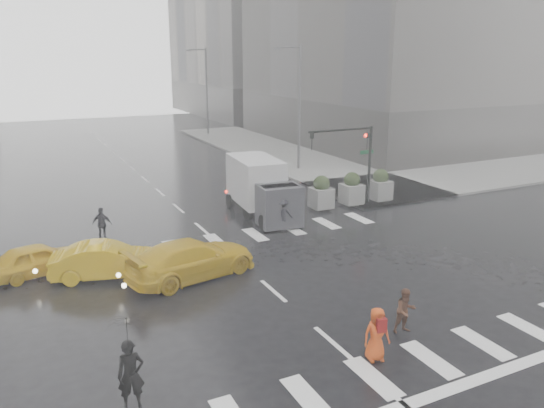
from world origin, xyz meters
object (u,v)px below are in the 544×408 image
traffic_signal_pole (355,150)px  pedestrian_brown (406,311)px  taxi_front (38,259)px  box_truck (262,187)px  taxi_mid (107,260)px  pedestrian_orange (377,334)px

traffic_signal_pole → pedestrian_brown: bearing=-118.2°
taxi_front → box_truck: bearing=-87.2°
taxi_mid → taxi_front: bearing=72.7°
traffic_signal_pole → box_truck: bearing=173.4°
taxi_front → traffic_signal_pole: bearing=-94.4°
pedestrian_brown → traffic_signal_pole: bearing=68.6°
traffic_signal_pole → pedestrian_brown: traffic_signal_pole is taller
taxi_mid → pedestrian_brown: bearing=-123.3°
taxi_front → box_truck: box_truck is taller
pedestrian_orange → taxi_mid: size_ratio=0.38×
pedestrian_orange → taxi_mid: (-5.78, 9.25, -0.11)m
pedestrian_brown → pedestrian_orange: (-1.74, -0.85, 0.07)m
pedestrian_orange → pedestrian_brown: bearing=38.8°
taxi_front → box_truck: (11.12, 3.20, 0.98)m
box_truck → pedestrian_brown: bearing=-90.1°
pedestrian_orange → box_truck: (2.99, 13.93, 0.81)m
pedestrian_brown → taxi_front: pedestrian_brown is taller
pedestrian_brown → taxi_mid: 11.27m
traffic_signal_pole → pedestrian_brown: 14.34m
pedestrian_orange → taxi_mid: pedestrian_orange is taller
taxi_front → pedestrian_brown: bearing=-148.3°
taxi_front → taxi_mid: taxi_mid is taller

